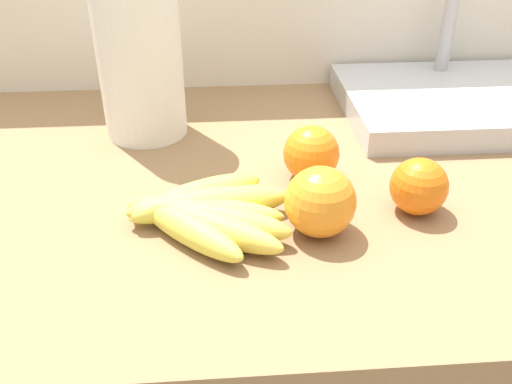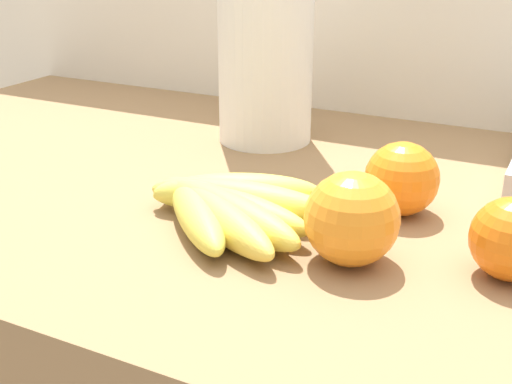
{
  "view_description": "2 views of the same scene",
  "coord_description": "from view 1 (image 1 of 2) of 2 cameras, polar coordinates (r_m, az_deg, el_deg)",
  "views": [
    {
      "loc": [
        -0.13,
        -0.67,
        1.28
      ],
      "look_at": [
        -0.09,
        -0.11,
        0.93
      ],
      "focal_mm": 39.44,
      "sensor_mm": 36.0,
      "label": 1
    },
    {
      "loc": [
        0.15,
        -0.64,
        1.17
      ],
      "look_at": [
        -0.12,
        -0.12,
        0.93
      ],
      "focal_mm": 46.75,
      "sensor_mm": 36.0,
      "label": 2
    }
  ],
  "objects": [
    {
      "name": "wall_back",
      "position": [
        1.23,
        2.47,
        0.95
      ],
      "size": [
        2.03,
        0.06,
        1.3
      ],
      "primitive_type": "cube",
      "color": "silver",
      "rests_on": "ground"
    },
    {
      "name": "banana_bunch",
      "position": [
        0.67,
        -5.4,
        -2.1
      ],
      "size": [
        0.21,
        0.19,
        0.04
      ],
      "color": "#E1D44C",
      "rests_on": "counter"
    },
    {
      "name": "orange_right",
      "position": [
        0.76,
        5.63,
        3.9
      ],
      "size": [
        0.08,
        0.08,
        0.08
      ],
      "primitive_type": "sphere",
      "color": "orange",
      "rests_on": "counter"
    },
    {
      "name": "orange_center",
      "position": [
        0.72,
        16.19,
        0.54
      ],
      "size": [
        0.07,
        0.07,
        0.07
      ],
      "primitive_type": "sphere",
      "color": "orange",
      "rests_on": "counter"
    },
    {
      "name": "orange_back_right",
      "position": [
        0.65,
        6.53,
        -1.0
      ],
      "size": [
        0.08,
        0.08,
        0.08
      ],
      "primitive_type": "sphere",
      "color": "orange",
      "rests_on": "counter"
    },
    {
      "name": "paper_towel_roll",
      "position": [
        0.87,
        -11.87,
        14.57
      ],
      "size": [
        0.13,
        0.13,
        0.32
      ],
      "color": "white",
      "rests_on": "counter"
    },
    {
      "name": "sink_basin",
      "position": [
        1.03,
        19.96,
        8.73
      ],
      "size": [
        0.39,
        0.3,
        0.2
      ],
      "color": "#B7BABF",
      "rests_on": "counter"
    }
  ]
}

